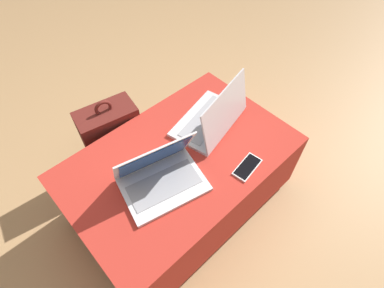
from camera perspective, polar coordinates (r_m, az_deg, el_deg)
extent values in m
plane|color=tan|center=(1.67, -1.89, -10.66)|extent=(14.00, 14.00, 0.00)
cube|color=maroon|center=(1.65, -1.92, -10.26)|extent=(0.98, 0.63, 0.05)
cube|color=#B22D23|center=(1.47, -2.12, -6.51)|extent=(1.02, 0.66, 0.36)
cube|color=silver|center=(1.24, -5.43, -7.73)|extent=(0.37, 0.31, 0.02)
cube|color=#9E9EA3|center=(1.23, -5.35, -7.71)|extent=(0.31, 0.19, 0.00)
cube|color=silver|center=(1.18, -7.28, -2.44)|extent=(0.35, 0.18, 0.22)
cube|color=#1E4799|center=(1.18, -7.18, -2.66)|extent=(0.31, 0.16, 0.19)
cube|color=silver|center=(1.45, 3.00, 4.42)|extent=(0.40, 0.30, 0.02)
cube|color=#9E9EA3|center=(1.45, 2.82, 4.77)|extent=(0.34, 0.19, 0.00)
cube|color=silver|center=(1.34, 6.46, 6.25)|extent=(0.36, 0.13, 0.22)
cube|color=#1E4799|center=(1.34, 6.27, 6.30)|extent=(0.32, 0.12, 0.19)
cube|color=white|center=(1.31, 10.48, -4.34)|extent=(0.15, 0.09, 0.01)
cube|color=black|center=(1.31, 10.51, -4.22)|extent=(0.14, 0.08, 0.00)
cube|color=#5B1E19|center=(1.68, -14.68, 0.72)|extent=(0.32, 0.21, 0.44)
cube|color=#4E1A15|center=(1.81, -15.33, 0.99)|extent=(0.24, 0.10, 0.20)
torus|color=#5B1E19|center=(1.50, -16.54, 6.57)|extent=(0.09, 0.03, 0.09)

